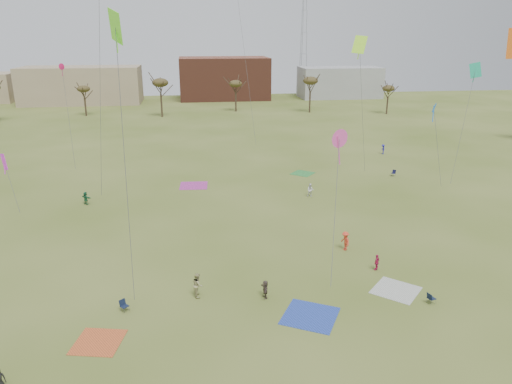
{
  "coord_description": "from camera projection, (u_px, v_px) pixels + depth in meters",
  "views": [
    {
      "loc": [
        -5.45,
        -28.21,
        18.78
      ],
      "look_at": [
        0.0,
        12.0,
        5.5
      ],
      "focal_mm": 34.15,
      "sensor_mm": 36.0,
      "label": 1
    }
  ],
  "objects": [
    {
      "name": "flyer_far_a",
      "position": [
        86.0,
        198.0,
        55.8
      ],
      "size": [
        1.38,
        1.21,
        1.51
      ],
      "primitive_type": "imported",
      "rotation": [
        0.0,
        0.0,
        2.48
      ],
      "color": "#20613C",
      "rests_on": "ground"
    },
    {
      "name": "camp_chair_center",
      "position": [
        431.0,
        300.0,
        35.41
      ],
      "size": [
        0.66,
        0.63,
        0.87
      ],
      "rotation": [
        0.0,
        0.0,
        1.85
      ],
      "color": "#121C33",
      "rests_on": "ground"
    },
    {
      "name": "blanket_olive",
      "position": [
        303.0,
        173.0,
        68.33
      ],
      "size": [
        3.9,
        3.9,
        0.03
      ],
      "primitive_type": "cube",
      "rotation": [
        0.0,
        0.0,
        2.44
      ],
      "color": "#32893B",
      "rests_on": "ground"
    },
    {
      "name": "blanket_blue",
      "position": [
        310.0,
        316.0,
        33.91
      ],
      "size": [
        4.83,
        4.83,
        0.03
      ],
      "primitive_type": "cube",
      "rotation": [
        0.0,
        0.0,
        2.64
      ],
      "color": "#2844AE",
      "rests_on": "ground"
    },
    {
      "name": "flyer_mid_b",
      "position": [
        345.0,
        241.0,
        44.01
      ],
      "size": [
        0.91,
        1.27,
        1.77
      ],
      "primitive_type": "imported",
      "rotation": [
        0.0,
        0.0,
        4.95
      ],
      "color": "red",
      "rests_on": "ground"
    },
    {
      "name": "tree_line",
      "position": [
        201.0,
        90.0,
        105.05
      ],
      "size": [
        117.44,
        49.32,
        8.91
      ],
      "color": "#3A2B1E",
      "rests_on": "ground"
    },
    {
      "name": "blanket_plum",
      "position": [
        194.0,
        186.0,
        62.88
      ],
      "size": [
        3.72,
        3.72,
        0.03
      ],
      "primitive_type": "cube",
      "rotation": [
        0.0,
        0.0,
        1.51
      ],
      "color": "#B33796",
      "rests_on": "ground"
    },
    {
      "name": "spectator_mid_e",
      "position": [
        310.0,
        190.0,
        58.41
      ],
      "size": [
        0.93,
        0.82,
        1.62
      ],
      "primitive_type": "imported",
      "rotation": [
        0.0,
        0.0,
        5.99
      ],
      "color": "silver",
      "rests_on": "ground"
    },
    {
      "name": "blanket_cream",
      "position": [
        396.0,
        290.0,
        37.3
      ],
      "size": [
        4.47,
        4.47,
        0.03
      ],
      "primitive_type": "cube",
      "rotation": [
        0.0,
        0.0,
        2.4
      ],
      "color": "beige",
      "rests_on": "ground"
    },
    {
      "name": "flyer_far_c",
      "position": [
        383.0,
        149.0,
        79.17
      ],
      "size": [
        0.66,
        1.06,
        1.58
      ],
      "primitive_type": "imported",
      "rotation": [
        0.0,
        0.0,
        4.63
      ],
      "color": "navy",
      "rests_on": "ground"
    },
    {
      "name": "blanket_red",
      "position": [
        98.0,
        342.0,
        31.05
      ],
      "size": [
        3.47,
        3.47,
        0.03
      ],
      "primitive_type": "cube",
      "rotation": [
        0.0,
        0.0,
        2.93
      ],
      "color": "#D15929",
      "rests_on": "ground"
    },
    {
      "name": "ground",
      "position": [
        280.0,
        323.0,
        33.1
      ],
      "size": [
        260.0,
        260.0,
        0.0
      ],
      "primitive_type": "plane",
      "color": "#465A1C",
      "rests_on": "ground"
    },
    {
      "name": "camp_chair_right",
      "position": [
        393.0,
        174.0,
        67.0
      ],
      "size": [
        0.74,
        0.73,
        0.87
      ],
      "rotation": [
        0.0,
        0.0,
        5.36
      ],
      "color": "#131334",
      "rests_on": "ground"
    },
    {
      "name": "building_tan",
      "position": [
        82.0,
        85.0,
        135.39
      ],
      "size": [
        32.0,
        14.0,
        10.0
      ],
      "primitive_type": "cube",
      "color": "#937F60",
      "rests_on": "ground"
    },
    {
      "name": "building_grey",
      "position": [
        339.0,
        82.0,
        147.94
      ],
      "size": [
        24.0,
        12.0,
        9.0
      ],
      "primitive_type": "cube",
      "color": "gray",
      "rests_on": "ground"
    },
    {
      "name": "radio_tower",
      "position": [
        304.0,
        32.0,
        148.68
      ],
      "size": [
        1.51,
        1.72,
        41.0
      ],
      "color": "#9EA3A8",
      "rests_on": "ground"
    },
    {
      "name": "camp_chair_left",
      "position": [
        125.0,
        308.0,
        34.42
      ],
      "size": [
        0.74,
        0.74,
        0.87
      ],
      "rotation": [
        0.0,
        0.0,
        0.75
      ],
      "color": "#131D35",
      "rests_on": "ground"
    },
    {
      "name": "spectator_fore_a",
      "position": [
        377.0,
        262.0,
        40.31
      ],
      "size": [
        0.82,
        0.82,
        1.39
      ],
      "primitive_type": "imported",
      "rotation": [
        0.0,
        0.0,
        3.92
      ],
      "color": "#B81F51",
      "rests_on": "ground"
    },
    {
      "name": "building_brick",
      "position": [
        224.0,
        78.0,
        144.89
      ],
      "size": [
        26.0,
        16.0,
        12.0
      ],
      "primitive_type": "cube",
      "color": "brown",
      "rests_on": "ground"
    },
    {
      "name": "spectator_fore_b",
      "position": [
        198.0,
        285.0,
        36.23
      ],
      "size": [
        0.74,
        0.93,
        1.86
      ],
      "primitive_type": "imported",
      "rotation": [
        0.0,
        0.0,
        1.61
      ],
      "color": "tan",
      "rests_on": "ground"
    },
    {
      "name": "kites_aloft",
      "position": [
        210.0,
        5.0,
        53.04
      ],
      "size": [
        55.17,
        69.76,
        27.86
      ],
      "color": "#DA45A0",
      "rests_on": "ground"
    },
    {
      "name": "spectator_fore_c",
      "position": [
        265.0,
        289.0,
        36.06
      ],
      "size": [
        0.46,
        1.31,
        1.4
      ],
      "primitive_type": "imported",
      "rotation": [
        0.0,
        0.0,
        4.75
      ],
      "color": "#4C3E36",
      "rests_on": "ground"
    }
  ]
}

